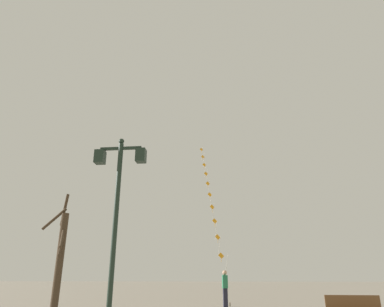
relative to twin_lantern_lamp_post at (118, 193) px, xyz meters
name	(u,v)px	position (x,y,z in m)	size (l,w,h in m)	color
ground_plane	(217,302)	(2.34, 12.72, -3.66)	(160.00, 160.00, 0.00)	gray
twin_lantern_lamp_post	(118,193)	(0.00, 0.00, 0.00)	(1.52, 0.28, 5.32)	#1E2D23
kite_train	(210,197)	(1.88, 16.61, 3.49)	(2.49, 13.41, 13.66)	brown
kite_flyer	(225,288)	(2.87, 8.72, -2.76)	(0.29, 0.62, 1.71)	#1E1E2D
bare_tree	(60,255)	(-3.99, 5.10, -1.41)	(1.63, 2.13, 4.91)	#423323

